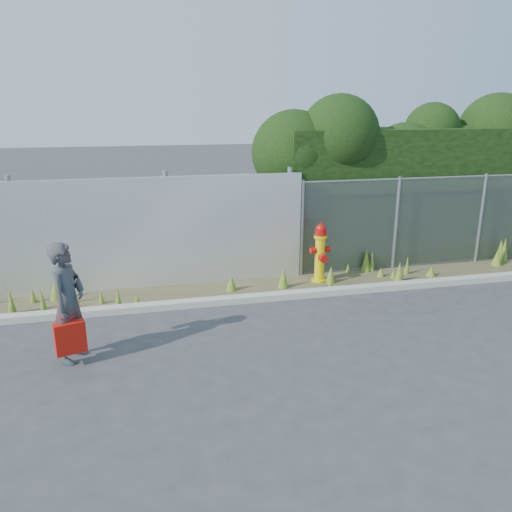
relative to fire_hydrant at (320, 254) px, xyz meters
The scene contains 10 objects.
ground 2.90m from the fire_hydrant, 117.16° to the right, with size 80.00×80.00×0.00m, color #3A3A3C.
curb 1.58m from the fire_hydrant, 150.92° to the right, with size 16.00×0.22×0.12m, color #ACA89B.
weed_strip 1.32m from the fire_hydrant, behind, with size 16.00×1.26×0.55m.
corrugated_fence 4.59m from the fire_hydrant, behind, with size 8.50×0.21×2.30m.
chainlink_fence 3.02m from the fire_hydrant, ahead, with size 6.50×0.07×2.05m.
hedge 3.62m from the fire_hydrant, 26.53° to the left, with size 7.96×2.08×3.79m.
fire_hydrant is the anchor object (origin of this frame).
woman 5.09m from the fire_hydrant, 153.36° to the right, with size 0.63×0.42×1.74m, color #0F5F61.
red_tote_bag 5.18m from the fire_hydrant, 151.17° to the right, with size 0.41×0.15×0.54m.
black_shoulder_bag 5.01m from the fire_hydrant, 155.74° to the right, with size 0.25×0.10×0.19m.
Camera 1 is at (-2.15, -6.64, 3.51)m, focal length 35.00 mm.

